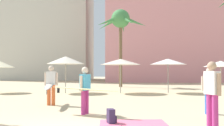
{
  "coord_description": "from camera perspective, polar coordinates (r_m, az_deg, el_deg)",
  "views": [
    {
      "loc": [
        1.51,
        -6.4,
        1.52
      ],
      "look_at": [
        1.0,
        4.81,
        1.84
      ],
      "focal_mm": 42.67,
      "sensor_mm": 36.0,
      "label": 1
    }
  ],
  "objects": [
    {
      "name": "backpack",
      "position": [
        7.78,
        -0.16,
        -11.4
      ],
      "size": [
        0.31,
        0.34,
        0.42
      ],
      "rotation": [
        0.0,
        0.0,
        0.33
      ],
      "color": "#36294A",
      "rests_on": "ground"
    },
    {
      "name": "hotel_pink",
      "position": [
        40.59,
        13.59,
        9.08
      ],
      "size": [
        20.13,
        10.62,
        18.09
      ],
      "primitive_type": "cube",
      "color": "pink",
      "rests_on": "ground"
    },
    {
      "name": "cafe_umbrella_4",
      "position": [
        18.64,
        11.91,
        0.29
      ],
      "size": [
        2.49,
        2.49,
        2.34
      ],
      "color": "gray",
      "rests_on": "ground"
    },
    {
      "name": "cafe_umbrella_2",
      "position": [
        18.43,
        -9.9,
        0.6
      ],
      "size": [
        2.57,
        2.57,
        2.5
      ],
      "color": "gray",
      "rests_on": "ground"
    },
    {
      "name": "palm_tree_far_left",
      "position": [
        25.37,
        1.82,
        8.72
      ],
      "size": [
        4.71,
        4.57,
        7.31
      ],
      "color": "brown",
      "rests_on": "ground"
    },
    {
      "name": "person_far_right",
      "position": [
        9.97,
        20.25,
        -5.15
      ],
      "size": [
        0.6,
        0.24,
        1.63
      ],
      "rotation": [
        0.0,
        0.0,
        1.57
      ],
      "color": "blue",
      "rests_on": "ground"
    },
    {
      "name": "beach_towel",
      "position": [
        7.89,
        4.48,
        -12.7
      ],
      "size": [
        1.97,
        1.17,
        0.01
      ],
      "primitive_type": "cube",
      "rotation": [
        0.0,
        0.0,
        0.07
      ],
      "color": "#EF6684",
      "rests_on": "ground"
    },
    {
      "name": "cafe_umbrella_1",
      "position": [
        18.03,
        1.84,
        0.25
      ],
      "size": [
        2.77,
        2.77,
        2.32
      ],
      "color": "gray",
      "rests_on": "ground"
    },
    {
      "name": "person_mid_right",
      "position": [
        9.3,
        -5.92,
        -5.45
      ],
      "size": [
        2.56,
        1.34,
        1.65
      ],
      "rotation": [
        0.0,
        0.0,
        5.87
      ],
      "color": "#B7337F",
      "rests_on": "ground"
    },
    {
      "name": "person_near_left",
      "position": [
        11.91,
        -13.05,
        -4.42
      ],
      "size": [
        0.8,
        2.65,
        1.74
      ],
      "rotation": [
        0.0,
        0.0,
        1.62
      ],
      "color": "orange",
      "rests_on": "ground"
    },
    {
      "name": "cafe_umbrella_3",
      "position": [
        19.92,
        22.26,
        -0.17
      ],
      "size": [
        2.38,
        2.38,
        2.2
      ],
      "color": "gray",
      "rests_on": "ground"
    },
    {
      "name": "person_near_right",
      "position": [
        7.55,
        20.66,
        -5.72
      ],
      "size": [
        0.37,
        0.59,
        1.76
      ],
      "rotation": [
        0.0,
        0.0,
        3.58
      ],
      "color": "#B7337F",
      "rests_on": "ground"
    }
  ]
}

